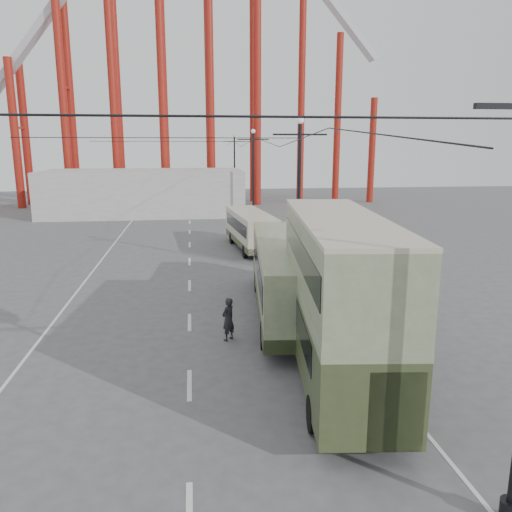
{
  "coord_description": "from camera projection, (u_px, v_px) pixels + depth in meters",
  "views": [
    {
      "loc": [
        -0.77,
        -11.17,
        7.64
      ],
      "look_at": [
        1.94,
        9.67,
        3.0
      ],
      "focal_mm": 35.0,
      "sensor_mm": 36.0,
      "label": 1
    }
  ],
  "objects": [
    {
      "name": "ground",
      "position": [
        229.0,
        456.0,
        12.56
      ],
      "size": [
        160.0,
        160.0,
        0.0
      ],
      "primitive_type": "plane",
      "color": "#4F4F52",
      "rests_on": "ground"
    },
    {
      "name": "road_markings",
      "position": [
        192.0,
        270.0,
        31.53
      ],
      "size": [
        12.52,
        120.0,
        0.01
      ],
      "color": "silver",
      "rests_on": "ground"
    },
    {
      "name": "lamp_post_mid",
      "position": [
        299.0,
        197.0,
        29.69
      ],
      "size": [
        3.2,
        0.44,
        9.32
      ],
      "color": "black",
      "rests_on": "ground"
    },
    {
      "name": "lamp_post_far",
      "position": [
        253.0,
        176.0,
        50.99
      ],
      "size": [
        3.2,
        0.44,
        9.32
      ],
      "color": "black",
      "rests_on": "ground"
    },
    {
      "name": "lamp_post_distant",
      "position": [
        235.0,
        167.0,
        72.3
      ],
      "size": [
        3.2,
        0.44,
        9.32
      ],
      "color": "black",
      "rests_on": "ground"
    },
    {
      "name": "roller_coaster",
      "position": [
        172.0,
        21.0,
        62.4
      ],
      "size": [
        52.95,
        5.0,
        55.48
      ],
      "color": "maroon",
      "rests_on": "ground"
    },
    {
      "name": "fairground_shed",
      "position": [
        145.0,
        192.0,
        56.78
      ],
      "size": [
        22.0,
        10.0,
        5.0
      ],
      "primitive_type": "cube",
      "color": "#A4A49F",
      "rests_on": "ground"
    },
    {
      "name": "double_decker_bus",
      "position": [
        338.0,
        290.0,
        16.22
      ],
      "size": [
        3.68,
        10.44,
        5.49
      ],
      "rotation": [
        0.0,
        0.0,
        -0.11
      ],
      "color": "#333D21",
      "rests_on": "ground"
    },
    {
      "name": "single_decker_green",
      "position": [
        287.0,
        274.0,
        22.8
      ],
      "size": [
        3.94,
        12.32,
        3.42
      ],
      "rotation": [
        0.0,
        0.0,
        -0.1
      ],
      "color": "#6B7A59",
      "rests_on": "ground"
    },
    {
      "name": "single_decker_cream",
      "position": [
        251.0,
        229.0,
        37.44
      ],
      "size": [
        3.09,
        9.19,
        2.8
      ],
      "rotation": [
        0.0,
        0.0,
        0.09
      ],
      "color": "#C0B59A",
      "rests_on": "ground"
    },
    {
      "name": "pedestrian",
      "position": [
        228.0,
        319.0,
        19.91
      ],
      "size": [
        0.75,
        0.75,
        1.76
      ],
      "primitive_type": "imported",
      "rotation": [
        0.0,
        0.0,
        3.92
      ],
      "color": "black",
      "rests_on": "ground"
    }
  ]
}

